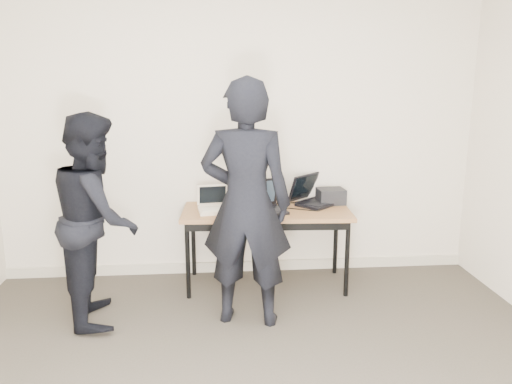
{
  "coord_description": "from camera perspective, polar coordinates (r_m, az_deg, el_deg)",
  "views": [
    {
      "loc": [
        -0.24,
        -2.43,
        1.88
      ],
      "look_at": [
        0.1,
        1.6,
        0.95
      ],
      "focal_mm": 35.0,
      "sensor_mm": 36.0,
      "label": 1
    }
  ],
  "objects": [
    {
      "name": "baseboard",
      "position": [
        5.02,
        -1.76,
        -8.46
      ],
      "size": [
        4.5,
        0.03,
        0.1
      ],
      "primitive_type": "cube",
      "color": "#BFB59E",
      "rests_on": "ground"
    },
    {
      "name": "room",
      "position": [
        2.5,
        0.82,
        0.69
      ],
      "size": [
        4.6,
        4.6,
        2.8
      ],
      "color": "#3E382F",
      "rests_on": "ground"
    },
    {
      "name": "cables",
      "position": [
        4.48,
        1.8,
        -2.02
      ],
      "size": [
        1.16,
        0.43,
        0.01
      ],
      "rotation": [
        0.0,
        0.0,
        0.01
      ],
      "color": "black",
      "rests_on": "desk"
    },
    {
      "name": "tissue",
      "position": [
        4.63,
        -0.92,
        2.01
      ],
      "size": [
        0.14,
        0.1,
        0.08
      ],
      "primitive_type": "ellipsoid",
      "rotation": [
        0.0,
        0.0,
        0.04
      ],
      "color": "white",
      "rests_on": "leather_satchel"
    },
    {
      "name": "leather_satchel",
      "position": [
        4.65,
        -1.28,
        0.1
      ],
      "size": [
        0.37,
        0.21,
        0.25
      ],
      "rotation": [
        0.0,
        0.0,
        -0.08
      ],
      "color": "#5A3617",
      "rests_on": "desk"
    },
    {
      "name": "person_typist",
      "position": [
        3.76,
        -1.15,
        -1.4
      ],
      "size": [
        0.77,
        0.58,
        1.9
      ],
      "primitive_type": "imported",
      "rotation": [
        0.0,
        0.0,
        2.94
      ],
      "color": "black",
      "rests_on": "ground"
    },
    {
      "name": "laptop_center",
      "position": [
        4.43,
        0.78,
        -1.4
      ],
      "size": [
        0.43,
        0.42,
        0.28
      ],
      "rotation": [
        0.0,
        0.0,
        0.24
      ],
      "color": "black",
      "rests_on": "desk"
    },
    {
      "name": "person_observer",
      "position": [
        4.06,
        -17.78,
        -2.86
      ],
      "size": [
        0.75,
        0.89,
        1.64
      ],
      "primitive_type": "imported",
      "rotation": [
        0.0,
        0.0,
        1.75
      ],
      "color": "black",
      "rests_on": "ground"
    },
    {
      "name": "laptop_right",
      "position": [
        4.71,
        6.53,
        -0.62
      ],
      "size": [
        0.52,
        0.52,
        0.27
      ],
      "rotation": [
        0.0,
        0.0,
        0.74
      ],
      "color": "black",
      "rests_on": "desk"
    },
    {
      "name": "desk",
      "position": [
        4.49,
        1.2,
        -2.82
      ],
      "size": [
        1.53,
        0.73,
        0.72
      ],
      "rotation": [
        0.0,
        0.0,
        -0.05
      ],
      "color": "brown",
      "rests_on": "ground"
    },
    {
      "name": "equipment_box",
      "position": [
        4.75,
        8.55,
        -0.47
      ],
      "size": [
        0.26,
        0.22,
        0.14
      ],
      "primitive_type": "cube",
      "rotation": [
        0.0,
        0.0,
        0.07
      ],
      "color": "black",
      "rests_on": "desk"
    },
    {
      "name": "power_brick",
      "position": [
        4.29,
        -1.47,
        -2.53
      ],
      "size": [
        0.08,
        0.05,
        0.03
      ],
      "primitive_type": "cube",
      "rotation": [
        0.0,
        0.0,
        0.02
      ],
      "color": "black",
      "rests_on": "desk"
    },
    {
      "name": "laptop_beige",
      "position": [
        4.45,
        -4.8,
        -1.63
      ],
      "size": [
        0.31,
        0.3,
        0.22
      ],
      "rotation": [
        0.0,
        0.0,
        0.13
      ],
      "color": "beige",
      "rests_on": "desk"
    }
  ]
}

